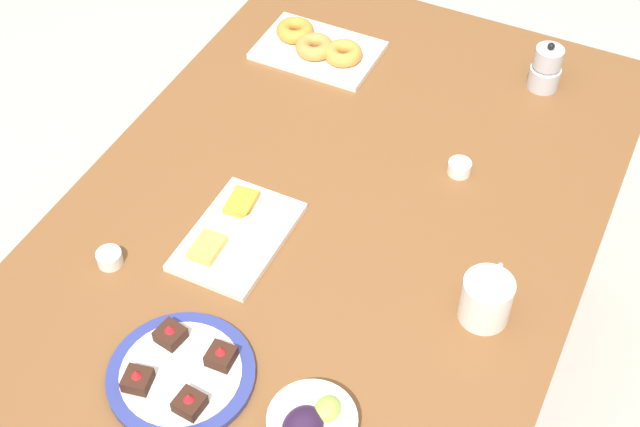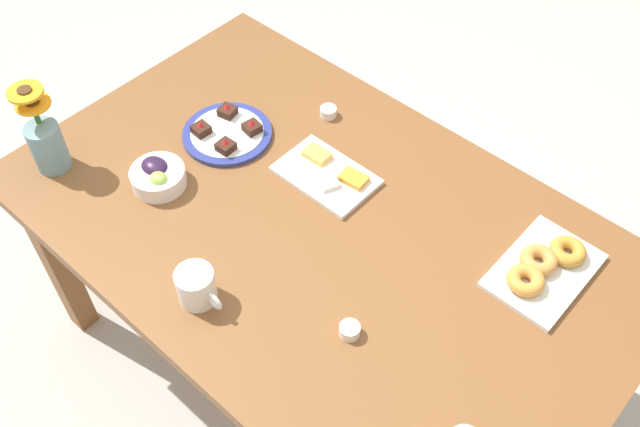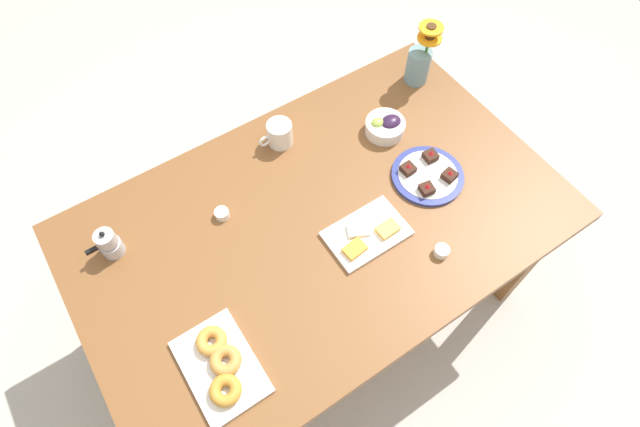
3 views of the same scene
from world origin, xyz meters
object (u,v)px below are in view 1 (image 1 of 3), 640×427
croissant_platter (318,47)px  moka_pot (546,69)px  jam_cup_honey (460,167)px  jam_cup_berry (109,258)px  dessert_plate (181,374)px  cheese_platter (237,234)px  coffee_mug (486,299)px  dining_table (320,256)px  grape_bowl (312,426)px

croissant_platter → moka_pot: size_ratio=2.35×
jam_cup_honey → jam_cup_berry: (-0.51, 0.50, 0.00)m
dessert_plate → moka_pot: (1.01, -0.33, 0.04)m
cheese_platter → dessert_plate: (-0.31, -0.07, 0.00)m
coffee_mug → croissant_platter: size_ratio=0.45×
coffee_mug → jam_cup_honey: bearing=26.7°
croissant_platter → dining_table: bearing=-153.5°
moka_pot → jam_cup_berry: bearing=146.0°
coffee_mug → moka_pot: size_ratio=1.05×
grape_bowl → jam_cup_berry: 0.52m
cheese_platter → dessert_plate: size_ratio=1.04×
grape_bowl → jam_cup_berry: grape_bowl is taller
cheese_platter → dessert_plate: dessert_plate is taller
coffee_mug → jam_cup_berry: size_ratio=2.61×
coffee_mug → grape_bowl: size_ratio=0.87×
grape_bowl → moka_pot: size_ratio=1.21×
coffee_mug → croissant_platter: (0.55, 0.60, -0.03)m
jam_cup_honey → dessert_plate: (-0.67, 0.25, -0.00)m
coffee_mug → moka_pot: 0.67m
croissant_platter → jam_cup_berry: (-0.74, 0.07, -0.00)m
grape_bowl → jam_cup_honey: bearing=-0.6°
coffee_mug → cheese_platter: (-0.03, 0.48, -0.04)m
jam_cup_honey → moka_pot: bearing=-12.1°
jam_cup_berry → moka_pot: moka_pot is taller
croissant_platter → cheese_platter: bearing=-169.0°
croissant_platter → moka_pot: 0.52m
coffee_mug → jam_cup_honey: size_ratio=2.61×
grape_bowl → dining_table: bearing=24.2°
dessert_plate → moka_pot: 1.07m
coffee_mug → dessert_plate: size_ratio=0.50×
coffee_mug → jam_cup_berry: coffee_mug is taller
cheese_platter → jam_cup_berry: cheese_platter is taller
grape_bowl → dessert_plate: (0.00, 0.24, -0.02)m
grape_bowl → croissant_platter: bearing=25.5°
dining_table → grape_bowl: grape_bowl is taller
jam_cup_berry → croissant_platter: bearing=-5.2°
jam_cup_berry → dining_table: bearing=-51.3°
dining_table → jam_cup_honey: 0.34m
coffee_mug → dessert_plate: bearing=129.8°
coffee_mug → jam_cup_honey: coffee_mug is taller
grape_bowl → moka_pot: bearing=-4.6°
cheese_platter → jam_cup_honey: 0.48m
coffee_mug → croissant_platter: coffee_mug is taller
jam_cup_honey → dessert_plate: 0.71m
jam_cup_honey → coffee_mug: bearing=-153.3°
dessert_plate → croissant_platter: bearing=11.6°
jam_cup_honey → croissant_platter: bearing=62.0°
grape_bowl → jam_cup_berry: size_ratio=3.01×
cheese_platter → moka_pot: moka_pot is taller
jam_cup_berry → dessert_plate: 0.30m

